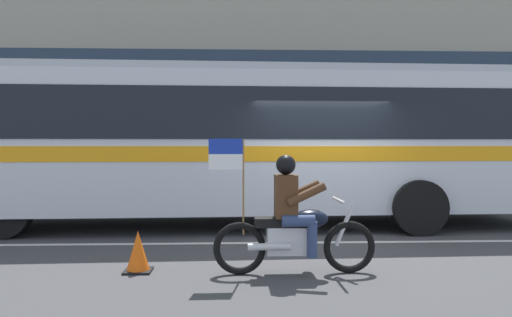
{
  "coord_description": "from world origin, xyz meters",
  "views": [
    {
      "loc": [
        -1.6,
        -9.0,
        1.7
      ],
      "look_at": [
        -1.27,
        -0.78,
        1.47
      ],
      "focal_mm": 34.43,
      "sensor_mm": 36.0,
      "label": 1
    }
  ],
  "objects_px": {
    "fire_hydrant": "(344,187)",
    "traffic_cone": "(138,253)",
    "motorcycle_with_rider": "(293,223)",
    "transit_bus": "(228,136)"
  },
  "relations": [
    {
      "from": "fire_hydrant",
      "to": "traffic_cone",
      "type": "distance_m",
      "value": 8.02
    },
    {
      "from": "motorcycle_with_rider",
      "to": "traffic_cone",
      "type": "bearing_deg",
      "value": 174.96
    },
    {
      "from": "transit_bus",
      "to": "fire_hydrant",
      "type": "height_order",
      "value": "transit_bus"
    },
    {
      "from": "transit_bus",
      "to": "motorcycle_with_rider",
      "type": "relative_size",
      "value": 5.99
    },
    {
      "from": "transit_bus",
      "to": "traffic_cone",
      "type": "height_order",
      "value": "transit_bus"
    },
    {
      "from": "transit_bus",
      "to": "traffic_cone",
      "type": "xyz_separation_m",
      "value": [
        -1.14,
        -3.64,
        -1.63
      ]
    },
    {
      "from": "transit_bus",
      "to": "motorcycle_with_rider",
      "type": "xyz_separation_m",
      "value": [
        0.91,
        -3.82,
        -1.22
      ]
    },
    {
      "from": "transit_bus",
      "to": "motorcycle_with_rider",
      "type": "bearing_deg",
      "value": -76.6
    },
    {
      "from": "traffic_cone",
      "to": "transit_bus",
      "type": "bearing_deg",
      "value": 72.55
    },
    {
      "from": "fire_hydrant",
      "to": "traffic_cone",
      "type": "height_order",
      "value": "fire_hydrant"
    }
  ]
}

